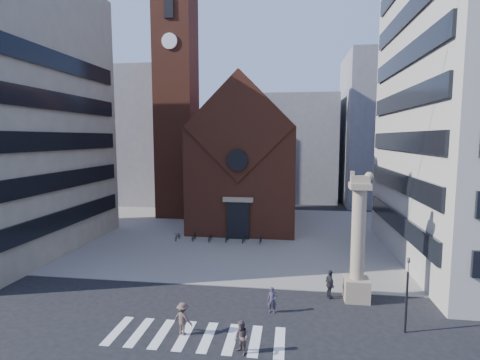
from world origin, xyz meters
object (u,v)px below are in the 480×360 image
Objects in this scene: traffic_light at (407,293)px; pedestrian_2 at (330,284)px; scooter_0 at (178,236)px; pedestrian_0 at (272,300)px; lion_column at (358,250)px; pedestrian_1 at (241,338)px.

pedestrian_2 is at bearing 133.04° from traffic_light.
pedestrian_0 is at bearing -52.18° from scooter_0.
pedestrian_0 is 1.05× the size of scooter_0.
traffic_light reaches higher than pedestrian_0.
pedestrian_0 reaches higher than scooter_0.
traffic_light is at bearing -155.95° from pedestrian_2.
lion_column is 3.03m from pedestrian_2.
pedestrian_1 reaches higher than scooter_0.
lion_column is 4.62m from traffic_light.
pedestrian_0 is 4.58m from pedestrian_2.
traffic_light is 5.63m from pedestrian_2.
scooter_0 is at bearing 137.81° from traffic_light.
lion_column is 4.43× the size of pedestrian_2.
pedestrian_0 is 0.94× the size of pedestrian_1.
traffic_light is 7.75m from pedestrian_0.
scooter_0 is at bearing 142.35° from lion_column.
traffic_light reaches higher than scooter_0.
pedestrian_1 is (-8.77, -3.32, -1.43)m from traffic_light.
pedestrian_2 is (-3.73, 4.00, -1.31)m from traffic_light.
traffic_light is 2.80× the size of scooter_0.
pedestrian_2 is (-1.74, 0.00, -2.48)m from lion_column.
pedestrian_1 is at bearing 126.50° from pedestrian_2.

